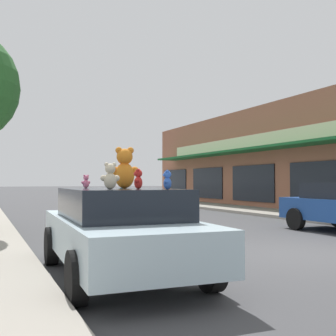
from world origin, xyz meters
The scene contains 8 objects.
ground_plane centered at (0.00, 0.00, 0.00)m, with size 260.00×260.00×0.00m, color #424244.
plush_art_car centered at (-3.91, -0.40, 0.75)m, with size 2.14×4.46×1.38m.
teddy_bear_giant centered at (-3.75, -0.15, 1.70)m, with size 0.52×0.34×0.68m.
teddy_bear_teal centered at (-3.53, 0.65, 1.51)m, with size 0.21×0.14×0.28m.
teddy_bear_blue centered at (-3.54, -1.40, 1.51)m, with size 0.16×0.21×0.27m.
teddy_bear_red centered at (-3.78, -0.87, 1.52)m, with size 0.18×0.22×0.30m.
teddy_bear_pink centered at (-4.28, 0.36, 1.49)m, with size 0.17×0.12×0.23m.
teddy_bear_cream centered at (-4.23, -0.94, 1.56)m, with size 0.29×0.18×0.39m.
Camera 1 is at (-5.92, -6.77, 1.48)m, focal length 45.00 mm.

